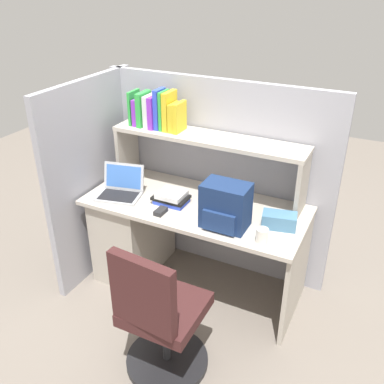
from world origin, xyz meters
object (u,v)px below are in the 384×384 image
object	(u,v)px
tissue_box	(279,220)
office_chair	(160,322)
laptop	(121,189)
backpack	(225,206)
paper_cup	(262,236)
computer_mouse	(161,211)

from	to	relation	value
tissue_box	office_chair	world-z (taller)	office_chair
laptop	backpack	bearing A→B (deg)	-3.58
backpack	office_chair	xyz separation A→B (m)	(-0.13, -0.65, -0.48)
laptop	backpack	world-z (taller)	backpack
laptop	paper_cup	size ratio (longest dim) A/B	3.74
paper_cup	tissue_box	xyz separation A→B (m)	(0.04, 0.22, 0.00)
laptop	tissue_box	xyz separation A→B (m)	(1.18, 0.09, -0.00)
backpack	office_chair	distance (m)	0.82
paper_cup	tissue_box	bearing A→B (deg)	78.38
computer_mouse	paper_cup	distance (m)	0.74
laptop	tissue_box	distance (m)	1.18
paper_cup	office_chair	bearing A→B (deg)	-125.37
laptop	tissue_box	world-z (taller)	laptop
computer_mouse	tissue_box	distance (m)	0.80
backpack	tissue_box	size ratio (longest dim) A/B	1.38
backpack	tissue_box	distance (m)	0.37
backpack	paper_cup	world-z (taller)	backpack
computer_mouse	tissue_box	xyz separation A→B (m)	(0.78, 0.19, 0.03)
backpack	computer_mouse	xyz separation A→B (m)	(-0.46, -0.05, -0.13)
paper_cup	backpack	bearing A→B (deg)	165.20
tissue_box	laptop	bearing A→B (deg)	172.11
laptop	office_chair	size ratio (longest dim) A/B	0.39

